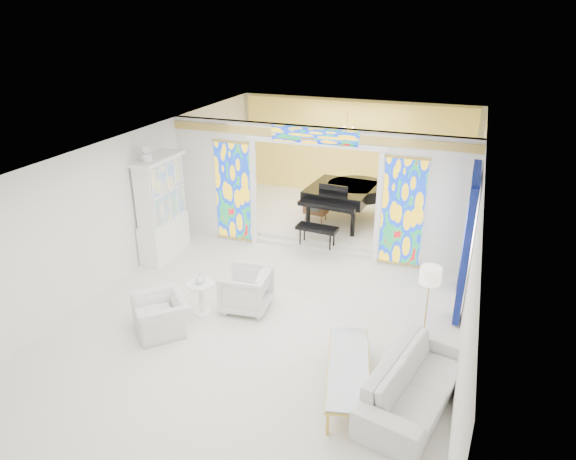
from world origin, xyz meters
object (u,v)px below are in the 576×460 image
at_px(armchair_right, 246,290).
at_px(grand_piano, 347,192).
at_px(armchair_left, 161,314).
at_px(coffee_table, 348,367).
at_px(tv_console, 316,205).
at_px(china_cabinet, 162,208).
at_px(sofa, 416,382).

bearing_deg(armchair_right, grand_piano, 164.11).
xyz_separation_m(armchair_left, armchair_right, (1.13, 1.19, 0.08)).
relative_size(coffee_table, grand_piano, 0.69).
bearing_deg(coffee_table, armchair_left, 173.49).
bearing_deg(coffee_table, tv_console, 111.65).
bearing_deg(armchair_right, armchair_left, -49.44).
distance_m(grand_piano, tv_console, 0.89).
distance_m(armchair_right, grand_piano, 4.71).
bearing_deg(grand_piano, armchair_right, -95.36).
height_order(armchair_right, coffee_table, armchair_right).
height_order(china_cabinet, coffee_table, china_cabinet).
bearing_deg(tv_console, armchair_left, -95.09).
distance_m(china_cabinet, tv_console, 4.05).
xyz_separation_m(armchair_right, tv_console, (0.03, 4.38, 0.22)).
bearing_deg(sofa, armchair_left, 99.17).
relative_size(china_cabinet, sofa, 1.12).
xyz_separation_m(china_cabinet, sofa, (6.17, -3.02, -0.82)).
relative_size(china_cabinet, armchair_right, 3.05).
distance_m(sofa, tv_console, 6.78).
bearing_deg(armchair_left, armchair_right, 90.49).
distance_m(china_cabinet, armchair_left, 3.28).
height_order(armchair_left, coffee_table, armchair_left).
xyz_separation_m(sofa, grand_piano, (-2.58, 6.10, 0.63)).
bearing_deg(armchair_right, tv_console, 173.73).
height_order(sofa, tv_console, tv_console).
distance_m(armchair_left, armchair_right, 1.64).
relative_size(armchair_left, coffee_table, 0.47).
distance_m(armchair_left, sofa, 4.54).
bearing_deg(china_cabinet, armchair_left, -58.76).
bearing_deg(china_cabinet, tv_console, 45.59).
distance_m(armchair_right, coffee_table, 2.88).
height_order(sofa, coffee_table, sofa).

